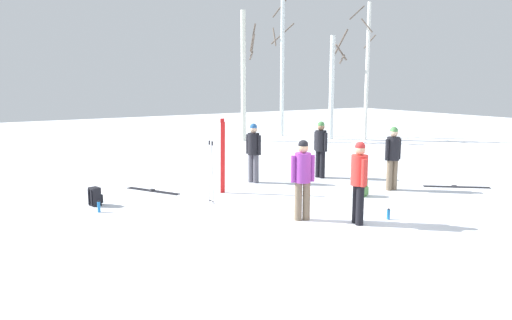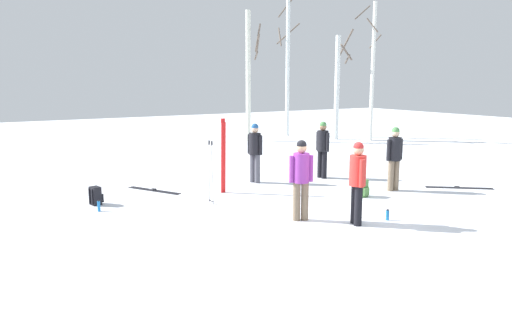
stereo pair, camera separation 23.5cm
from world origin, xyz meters
TOP-DOWN VIEW (x-y plane):
  - ground_plane at (0.00, 0.00)m, footprint 60.00×60.00m
  - person_0 at (-0.65, 0.36)m, footprint 0.50×0.34m
  - person_1 at (0.47, 4.12)m, footprint 0.34×0.49m
  - person_2 at (2.55, 3.64)m, footprint 0.34×0.52m
  - person_3 at (3.13, 1.32)m, footprint 0.52×0.34m
  - person_4 at (0.16, -0.47)m, footprint 0.34×0.49m
  - ski_pair_planted_0 at (-0.88, 3.46)m, footprint 0.16×0.03m
  - ski_pair_lying_0 at (4.91, 0.59)m, footprint 1.49×1.24m
  - ski_pair_lying_1 at (-2.40, 4.61)m, footprint 0.98×1.57m
  - ski_poles_0 at (-1.67, 2.57)m, footprint 0.07×0.25m
  - backpack_0 at (-4.07, 3.90)m, footprint 0.32×0.30m
  - backpack_1 at (1.93, 1.23)m, footprint 0.28×0.31m
  - water_bottle_0 at (0.94, -0.59)m, footprint 0.07×0.07m
  - water_bottle_1 at (-4.15, 3.26)m, footprint 0.07×0.07m
  - birch_tree_0 at (5.21, 12.61)m, footprint 0.78×0.99m
  - birch_tree_1 at (8.01, 13.43)m, footprint 1.48×1.12m
  - birch_tree_2 at (9.21, 10.82)m, footprint 1.05×1.17m
  - birch_tree_3 at (10.31, 9.62)m, footprint 1.30×1.25m

SIDE VIEW (x-z plane):
  - ground_plane at x=0.00m, z-range 0.00..0.00m
  - ski_pair_lying_0 at x=4.91m, z-range -0.01..0.03m
  - ski_pair_lying_1 at x=-2.40m, z-range -0.01..0.03m
  - water_bottle_0 at x=0.94m, z-range -0.01..0.23m
  - water_bottle_1 at x=-4.15m, z-range -0.01..0.26m
  - backpack_0 at x=-4.07m, z-range -0.01..0.43m
  - backpack_1 at x=1.93m, z-range -0.01..0.43m
  - ski_poles_0 at x=-1.67m, z-range 0.05..1.58m
  - ski_pair_planted_0 at x=-0.88m, z-range -0.01..1.95m
  - person_0 at x=-0.65m, z-range 0.12..1.84m
  - person_1 at x=0.47m, z-range 0.12..1.84m
  - person_2 at x=2.55m, z-range 0.12..1.84m
  - person_3 at x=3.13m, z-range 0.12..1.84m
  - person_4 at x=0.16m, z-range 0.12..1.84m
  - birch_tree_2 at x=9.21m, z-range 0.01..5.35m
  - birch_tree_0 at x=5.21m, z-range 0.10..6.26m
  - birch_tree_3 at x=10.31m, z-range 0.13..6.69m
  - birch_tree_1 at x=8.01m, z-range 0.14..7.27m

